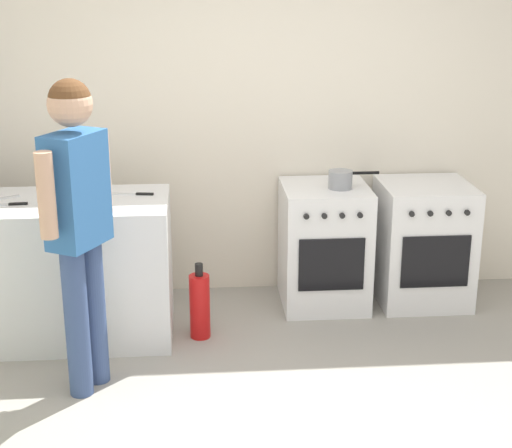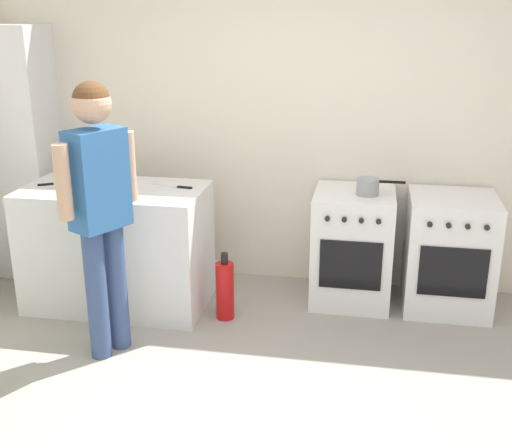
{
  "view_description": "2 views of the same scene",
  "coord_description": "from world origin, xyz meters",
  "views": [
    {
      "loc": [
        -0.52,
        -3.48,
        2.25
      ],
      "look_at": [
        -0.17,
        0.95,
        0.8
      ],
      "focal_mm": 55.0,
      "sensor_mm": 36.0,
      "label": 1
    },
    {
      "loc": [
        0.44,
        -2.95,
        2.15
      ],
      "look_at": [
        -0.23,
        0.74,
        0.85
      ],
      "focal_mm": 45.0,
      "sensor_mm": 36.0,
      "label": 2
    }
  ],
  "objects": [
    {
      "name": "knife_bread",
      "position": [
        -1.7,
        1.13,
        0.9
      ],
      "size": [
        0.35,
        0.05,
        0.01
      ],
      "color": "silver",
      "rests_on": "counter_unit"
    },
    {
      "name": "larder_cabinet",
      "position": [
        -2.3,
        1.68,
        1.0
      ],
      "size": [
        0.48,
        0.44,
        2.0
      ],
      "primitive_type": "cube",
      "color": "silver",
      "rests_on": "ground"
    },
    {
      "name": "ground_plane",
      "position": [
        0.0,
        0.0,
        0.0
      ],
      "size": [
        8.0,
        8.0,
        0.0
      ],
      "primitive_type": "plane",
      "color": "gray"
    },
    {
      "name": "person",
      "position": [
        -1.15,
        0.52,
        1.05
      ],
      "size": [
        0.34,
        0.51,
        1.73
      ],
      "color": "#384C7A",
      "rests_on": "ground"
    },
    {
      "name": "oven_right",
      "position": [
        1.05,
        1.58,
        0.43
      ],
      "size": [
        0.61,
        0.62,
        0.85
      ],
      "color": "white",
      "rests_on": "ground"
    },
    {
      "name": "pot",
      "position": [
        0.44,
        1.52,
        0.91
      ],
      "size": [
        0.34,
        0.16,
        0.12
      ],
      "color": "gray",
      "rests_on": "oven_left"
    },
    {
      "name": "back_wall",
      "position": [
        0.0,
        1.95,
        1.3
      ],
      "size": [
        6.0,
        0.1,
        2.6
      ],
      "primitive_type": "cube",
      "color": "silver",
      "rests_on": "ground"
    },
    {
      "name": "knife_carving",
      "position": [
        -1.78,
        1.23,
        0.9
      ],
      "size": [
        0.3,
        0.2,
        0.01
      ],
      "color": "silver",
      "rests_on": "counter_unit"
    },
    {
      "name": "knife_chef",
      "position": [
        -0.93,
        1.3,
        0.9
      ],
      "size": [
        0.31,
        0.07,
        0.01
      ],
      "color": "silver",
      "rests_on": "counter_unit"
    },
    {
      "name": "fire_extinguisher",
      "position": [
        -0.52,
        1.1,
        0.22
      ],
      "size": [
        0.13,
        0.13,
        0.5
      ],
      "color": "red",
      "rests_on": "ground"
    },
    {
      "name": "counter_unit",
      "position": [
        -1.35,
        1.2,
        0.45
      ],
      "size": [
        1.3,
        0.7,
        0.9
      ],
      "primitive_type": "cube",
      "color": "silver",
      "rests_on": "ground"
    },
    {
      "name": "oven_left",
      "position": [
        0.35,
        1.58,
        0.43
      ],
      "size": [
        0.58,
        0.62,
        0.85
      ],
      "color": "white",
      "rests_on": "ground"
    },
    {
      "name": "knife_paring",
      "position": [
        -1.26,
        1.17,
        0.91
      ],
      "size": [
        0.21,
        0.07,
        0.01
      ],
      "color": "silver",
      "rests_on": "counter_unit"
    }
  ]
}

